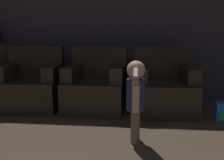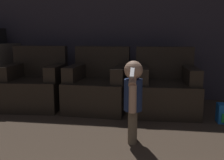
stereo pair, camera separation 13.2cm
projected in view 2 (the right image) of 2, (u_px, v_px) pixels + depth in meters
The scene contains 5 objects.
wall_back at pixel (132, 19), 4.04m from camera, with size 8.40×0.05×2.60m.
armchair_left at pixel (36, 85), 3.66m from camera, with size 0.86×0.85×0.87m.
armchair_middle at pixel (98, 87), 3.52m from camera, with size 0.84×0.83×0.87m.
armchair_right at pixel (165, 89), 3.39m from camera, with size 0.84×0.82×0.87m.
person_toddler at pixel (133, 95), 2.37m from camera, with size 0.18×0.32×0.80m.
Camera 2 is at (0.29, 0.35, 1.03)m, focal length 40.00 mm.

